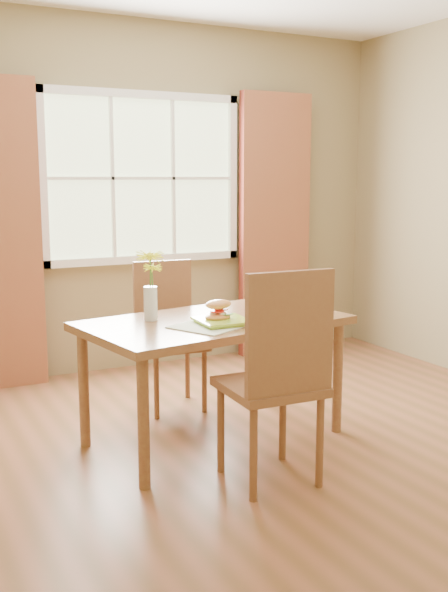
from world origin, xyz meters
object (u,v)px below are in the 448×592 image
chair_far (168,327)px  flower_vase (151,279)px  chair_near (279,370)px  croissant_sandwich (218,310)px  dining_table (214,332)px  water_glass (261,307)px

chair_far → flower_vase: size_ratio=2.43×
chair_far → flower_vase: bearing=-116.1°
chair_near → flower_vase: (-0.33, 0.84, 0.35)m
flower_vase → chair_far: bearing=59.6°
croissant_sandwich → flower_vase: flower_vase is taller
croissant_sandwich → flower_vase: size_ratio=0.42×
chair_near → dining_table: bearing=91.9°
dining_table → water_glass: (0.28, -0.05, 0.13)m
chair_near → flower_vase: size_ratio=2.75×
water_glass → flower_vase: 0.66m
chair_near → chair_far: chair_near is taller
chair_far → water_glass: size_ratio=8.19×
chair_near → croissant_sandwich: chair_near is taller
dining_table → croissant_sandwich: (-0.04, -0.13, 0.15)m
water_glass → chair_far: bearing=109.7°
chair_far → croissant_sandwich: bearing=-88.8°
chair_near → water_glass: (0.28, 0.66, 0.17)m
croissant_sandwich → flower_vase: 0.42m
dining_table → chair_near: chair_near is taller
chair_near → chair_far: bearing=91.8°
chair_near → flower_vase: flower_vase is taller
dining_table → chair_near: bearing=-99.3°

